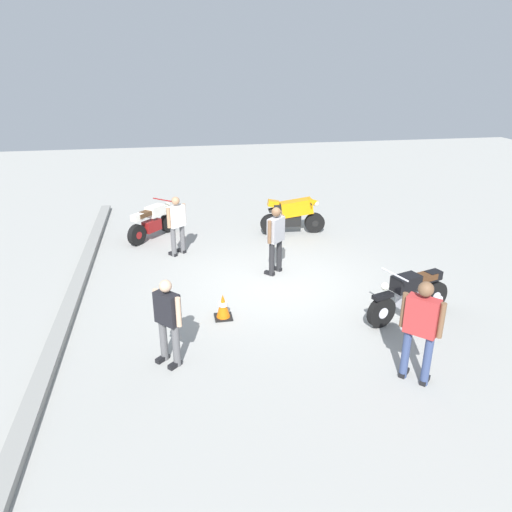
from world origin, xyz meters
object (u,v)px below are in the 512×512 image
object	(u,v)px
person_in_black_shirt	(168,318)
person_in_red_shirt	(421,325)
person_in_white_shirt	(177,223)
person_in_gray_shirt	(276,236)
motorcycle_black_cruiser	(410,295)
motorcycle_orange_sportbike	(293,214)
motorcycle_cream_vintage	(152,222)
traffic_cone	(223,306)

from	to	relation	value
person_in_black_shirt	person_in_red_shirt	world-z (taller)	person_in_red_shirt
person_in_white_shirt	person_in_gray_shirt	world-z (taller)	person_in_gray_shirt
person_in_gray_shirt	motorcycle_black_cruiser	bearing A→B (deg)	174.22
motorcycle_orange_sportbike	person_in_white_shirt	bearing A→B (deg)	-158.35
person_in_red_shirt	person_in_black_shirt	bearing A→B (deg)	118.70
motorcycle_orange_sportbike	person_in_black_shirt	bearing A→B (deg)	-117.81
motorcycle_black_cruiser	person_in_gray_shirt	bearing A→B (deg)	-69.18
motorcycle_orange_sportbike	person_in_red_shirt	xyz separation A→B (m)	(-7.46, -0.15, 0.44)
motorcycle_cream_vintage	person_in_gray_shirt	xyz separation A→B (m)	(-3.11, -3.00, 0.47)
motorcycle_orange_sportbike	traffic_cone	distance (m)	5.54
traffic_cone	motorcycle_orange_sportbike	bearing A→B (deg)	-29.07
motorcycle_black_cruiser	person_in_red_shirt	distance (m)	2.21
motorcycle_orange_sportbike	motorcycle_cream_vintage	size ratio (longest dim) A/B	1.24
motorcycle_orange_sportbike	person_in_black_shirt	xyz separation A→B (m)	(-6.23, 3.77, 0.29)
motorcycle_orange_sportbike	traffic_cone	size ratio (longest dim) A/B	3.69
motorcycle_orange_sportbike	motorcycle_black_cruiser	xyz separation A→B (m)	(-5.50, -1.02, -0.07)
motorcycle_black_cruiser	traffic_cone	xyz separation A→B (m)	(0.66, 3.71, -0.26)
traffic_cone	person_in_red_shirt	bearing A→B (deg)	-132.88
motorcycle_cream_vintage	traffic_cone	world-z (taller)	motorcycle_cream_vintage
person_in_gray_shirt	motorcycle_cream_vintage	bearing A→B (deg)	-1.11
motorcycle_black_cruiser	traffic_cone	size ratio (longest dim) A/B	3.81
motorcycle_cream_vintage	person_in_white_shirt	size ratio (longest dim) A/B	0.98
person_in_black_shirt	motorcycle_black_cruiser	bearing A→B (deg)	145.70
motorcycle_orange_sportbike	motorcycle_black_cruiser	size ratio (longest dim) A/B	0.97
motorcycle_cream_vintage	person_in_black_shirt	size ratio (longest dim) A/B	1.00
motorcycle_cream_vintage	traffic_cone	size ratio (longest dim) A/B	2.98
motorcycle_cream_vintage	motorcycle_orange_sportbike	bearing A→B (deg)	-53.00
person_in_white_shirt	motorcycle_cream_vintage	bearing A→B (deg)	-14.12
person_in_white_shirt	person_in_red_shirt	world-z (taller)	person_in_red_shirt
motorcycle_black_cruiser	traffic_cone	world-z (taller)	motorcycle_black_cruiser
motorcycle_orange_sportbike	motorcycle_black_cruiser	bearing A→B (deg)	-76.15
person_in_gray_shirt	person_in_red_shirt	world-z (taller)	person_in_red_shirt
person_in_white_shirt	person_in_black_shirt	size ratio (longest dim) A/B	1.02
motorcycle_cream_vintage	person_in_black_shirt	world-z (taller)	person_in_black_shirt
person_in_black_shirt	person_in_white_shirt	bearing A→B (deg)	-136.40
motorcycle_orange_sportbike	person_in_red_shirt	distance (m)	7.48
motorcycle_orange_sportbike	person_in_red_shirt	bearing A→B (deg)	-85.56
person_in_black_shirt	motorcycle_cream_vintage	bearing A→B (deg)	-129.60
motorcycle_orange_sportbike	person_in_gray_shirt	size ratio (longest dim) A/B	1.16
person_in_white_shirt	traffic_cone	distance (m)	3.82
motorcycle_black_cruiser	person_in_white_shirt	xyz separation A→B (m)	(4.35, 4.49, 0.38)
person_in_black_shirt	motorcycle_orange_sportbike	bearing A→B (deg)	-164.20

